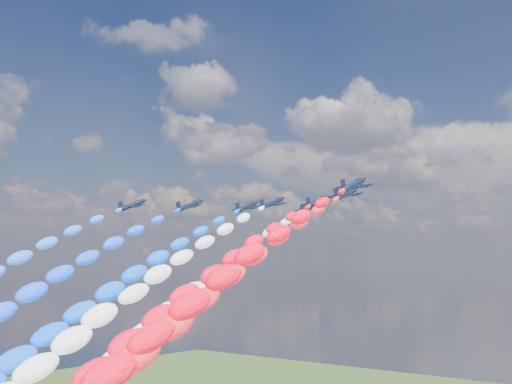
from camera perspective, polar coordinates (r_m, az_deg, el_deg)
The scene contains 15 objects.
jet_0 at distance 169.58m, azimuth -10.86°, elevation -1.15°, with size 8.03×10.77×2.37m, color black, non-canonical shape.
jet_1 at distance 168.06m, azimuth -5.89°, elevation -1.18°, with size 8.03×10.77×2.37m, color black, non-canonical shape.
trail_1 at distance 137.86m, azimuth -20.44°, elevation -10.25°, with size 5.49×92.90×53.32m, color #1245F8, non-canonical shape.
jet_2 at distance 170.81m, azimuth -0.80°, elevation -1.30°, with size 8.03×10.77×2.37m, color black, non-canonical shape.
trail_2 at distance 137.00m, azimuth -13.96°, elevation -10.49°, with size 5.49×92.90×53.32m, color blue, non-canonical shape.
jet_3 at distance 161.37m, azimuth 1.42°, elevation -0.99°, with size 8.03×10.77×2.37m, color black, non-canonical shape.
trail_3 at distance 126.33m, azimuth -12.16°, elevation -10.88°, with size 5.49×92.90×53.32m, color white, non-canonical shape.
jet_4 at distance 174.72m, azimuth 4.82°, elevation -1.40°, with size 8.03×10.77×2.37m, color black, non-canonical shape.
trail_4 at distance 137.28m, azimuth -6.58°, elevation -10.63°, with size 5.49×92.90×53.32m, color white, non-canonical shape.
jet_5 at distance 158.09m, azimuth 5.47°, elevation -0.85°, with size 8.03×10.77×2.37m, color black, non-canonical shape.
trail_5 at distance 120.59m, azimuth -7.31°, elevation -11.19°, with size 5.49×92.90×53.32m, color #F80726, non-canonical shape.
jet_6 at distance 141.18m, azimuth 7.96°, elevation -0.14°, with size 8.03×10.77×2.37m, color black, non-canonical shape.
trail_6 at distance 102.61m, azimuth -6.05°, elevation -12.03°, with size 5.49×92.90×53.32m, color red, non-canonical shape.
jet_7 at distance 126.48m, azimuth 8.57°, elevation 0.61°, with size 8.03×10.77×2.37m, color black, non-canonical shape.
trail_7 at distance 88.02m, azimuth -7.56°, elevation -12.93°, with size 5.49×92.90×53.32m, color #F7081E, non-canonical shape.
Camera 1 is at (96.32, -115.41, 89.77)m, focal length 45.38 mm.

